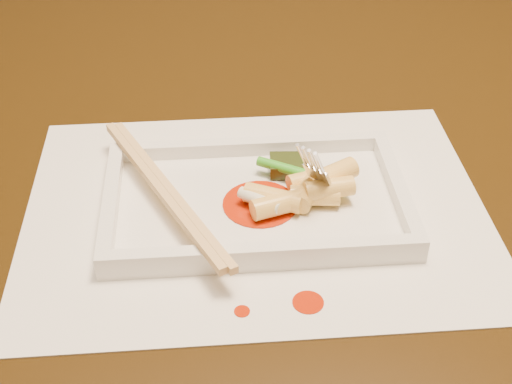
{
  "coord_description": "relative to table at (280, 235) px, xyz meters",
  "views": [
    {
      "loc": [
        -0.07,
        -0.56,
        1.15
      ],
      "look_at": [
        -0.03,
        -0.08,
        0.77
      ],
      "focal_mm": 50.0,
      "sensor_mm": 36.0,
      "label": 1
    }
  ],
  "objects": [
    {
      "name": "rice_cake_2",
      "position": [
        0.03,
        -0.09,
        0.13
      ],
      "size": [
        0.04,
        0.02,
        0.02
      ],
      "primitive_type": "cylinder",
      "rotation": [
        1.57,
        0.0,
        1.72
      ],
      "color": "#FFE177",
      "rests_on": "plate_base"
    },
    {
      "name": "fork",
      "position": [
        0.04,
        -0.06,
        0.18
      ],
      "size": [
        0.09,
        0.1,
        0.14
      ],
      "primitive_type": null,
      "color": "silver",
      "rests_on": "plate_base"
    },
    {
      "name": "rice_cake_4",
      "position": [
        -0.02,
        -0.1,
        0.12
      ],
      "size": [
        0.05,
        0.03,
        0.02
      ],
      "primitive_type": "cylinder",
      "rotation": [
        1.57,
        0.0,
        1.87
      ],
      "color": "#FFE177",
      "rests_on": "plate_base"
    },
    {
      "name": "rice_cake_0",
      "position": [
        0.02,
        -0.06,
        0.12
      ],
      "size": [
        0.04,
        0.03,
        0.02
      ],
      "primitive_type": "cylinder",
      "rotation": [
        1.57,
        0.0,
        1.86
      ],
      "color": "#FFE177",
      "rests_on": "plate_base"
    },
    {
      "name": "plate_rim_left",
      "position": [
        -0.16,
        -0.08,
        0.12
      ],
      "size": [
        0.01,
        0.14,
        0.01
      ],
      "primitive_type": "cube",
      "color": "white",
      "rests_on": "plate_base"
    },
    {
      "name": "plate_rim_right",
      "position": [
        0.09,
        -0.08,
        0.12
      ],
      "size": [
        0.01,
        0.14,
        0.01
      ],
      "primitive_type": "cube",
      "color": "white",
      "rests_on": "plate_base"
    },
    {
      "name": "rice_cake_5",
      "position": [
        0.04,
        -0.07,
        0.13
      ],
      "size": [
        0.04,
        0.04,
        0.02
      ],
      "primitive_type": "cylinder",
      "rotation": [
        1.57,
        0.0,
        2.08
      ],
      "color": "#FFE177",
      "rests_on": "plate_base"
    },
    {
      "name": "rice_cake_1",
      "position": [
        0.01,
        -0.08,
        0.12
      ],
      "size": [
        0.04,
        0.05,
        0.02
      ],
      "primitive_type": "cylinder",
      "rotation": [
        1.57,
        0.0,
        2.74
      ],
      "color": "#FFE177",
      "rests_on": "plate_base"
    },
    {
      "name": "placemat",
      "position": [
        -0.03,
        -0.08,
        0.1
      ],
      "size": [
        0.4,
        0.3,
        0.0
      ],
      "primitive_type": "cube",
      "color": "white",
      "rests_on": "table"
    },
    {
      "name": "sauce_blob_0",
      "position": [
        -0.03,
        -0.08,
        0.11
      ],
      "size": [
        0.06,
        0.06,
        0.0
      ],
      "primitive_type": "cylinder",
      "color": "#BD2205",
      "rests_on": "plate_base"
    },
    {
      "name": "chopstick_b",
      "position": [
        -0.11,
        -0.08,
        0.13
      ],
      "size": [
        0.11,
        0.21,
        0.01
      ],
      "primitive_type": "cube",
      "rotation": [
        0.0,
        0.0,
        0.45
      ],
      "color": "#DCAF6E",
      "rests_on": "plate_rim_near"
    },
    {
      "name": "rice_cake_6",
      "position": [
        -0.02,
        -0.09,
        0.12
      ],
      "size": [
        0.05,
        0.04,
        0.02
      ],
      "primitive_type": "cylinder",
      "rotation": [
        1.57,
        0.0,
        1.14
      ],
      "color": "#FFE177",
      "rests_on": "plate_base"
    },
    {
      "name": "plate_rim_far",
      "position": [
        -0.03,
        -0.0,
        0.12
      ],
      "size": [
        0.26,
        0.01,
        0.01
      ],
      "primitive_type": "cube",
      "color": "white",
      "rests_on": "plate_base"
    },
    {
      "name": "sauce_splatter_a",
      "position": [
        -0.0,
        -0.19,
        0.1
      ],
      "size": [
        0.02,
        0.02,
        0.0
      ],
      "primitive_type": "cylinder",
      "color": "#BD2205",
      "rests_on": "placemat"
    },
    {
      "name": "plate_rim_near",
      "position": [
        -0.03,
        -0.15,
        0.12
      ],
      "size": [
        0.26,
        0.01,
        0.01
      ],
      "primitive_type": "cube",
      "color": "white",
      "rests_on": "plate_base"
    },
    {
      "name": "veg_piece",
      "position": [
        0.0,
        -0.04,
        0.12
      ],
      "size": [
        0.04,
        0.03,
        0.01
      ],
      "primitive_type": "cube",
      "rotation": [
        0.0,
        0.0,
        -0.07
      ],
      "color": "black",
      "rests_on": "plate_base"
    },
    {
      "name": "scallion_green",
      "position": [
        0.01,
        -0.06,
        0.12
      ],
      "size": [
        0.08,
        0.05,
        0.01
      ],
      "primitive_type": "cylinder",
      "rotation": [
        1.57,
        0.0,
        1.04
      ],
      "color": "#299518",
      "rests_on": "plate_base"
    },
    {
      "name": "plate_base",
      "position": [
        -0.03,
        -0.08,
        0.11
      ],
      "size": [
        0.26,
        0.16,
        0.01
      ],
      "primitive_type": "cube",
      "color": "white",
      "rests_on": "placemat"
    },
    {
      "name": "sauce_splatter_b",
      "position": [
        -0.05,
        -0.2,
        0.1
      ],
      "size": [
        0.01,
        0.01,
        0.0
      ],
      "primitive_type": "cylinder",
      "color": "#BD2205",
      "rests_on": "placemat"
    },
    {
      "name": "chopstick_a",
      "position": [
        -0.11,
        -0.08,
        0.13
      ],
      "size": [
        0.11,
        0.21,
        0.01
      ],
      "primitive_type": "cube",
      "rotation": [
        0.0,
        0.0,
        0.45
      ],
      "color": "#DCAF6E",
      "rests_on": "plate_rim_near"
    },
    {
      "name": "rice_cake_3",
      "position": [
        0.02,
        -0.09,
        0.12
      ],
      "size": [
        0.04,
        0.02,
        0.02
      ],
      "primitive_type": "cylinder",
      "rotation": [
        1.57,
        0.0,
        1.47
      ],
      "color": "#FFE177",
      "rests_on": "plate_base"
    },
    {
      "name": "table",
      "position": [
        0.0,
        0.0,
        0.0
      ],
      "size": [
        1.4,
        0.9,
        0.75
      ],
      "color": "black",
      "rests_on": "ground"
    },
    {
      "name": "scallion_white",
      "position": [
        -0.03,
        -0.09,
        0.12
      ],
      "size": [
        0.04,
        0.03,
        0.01
      ],
      "primitive_type": "cylinder",
      "rotation": [
        1.57,
        0.0,
        0.88
      ],
      "color": "#EAEACC",
      "rests_on": "plate_base"
    }
  ]
}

